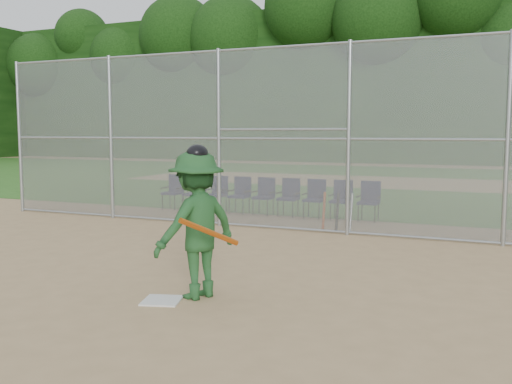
% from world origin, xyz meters
% --- Properties ---
extents(ground, '(100.00, 100.00, 0.00)m').
position_xyz_m(ground, '(0.00, 0.00, 0.00)').
color(ground, tan).
rests_on(ground, ground).
extents(grass_strip, '(100.00, 100.00, 0.00)m').
position_xyz_m(grass_strip, '(0.00, 18.00, 0.01)').
color(grass_strip, '#2B621D').
rests_on(grass_strip, ground).
extents(dirt_patch_far, '(24.00, 24.00, 0.00)m').
position_xyz_m(dirt_patch_far, '(0.00, 18.00, 0.01)').
color(dirt_patch_far, tan).
rests_on(dirt_patch_far, ground).
extents(backstop_fence, '(16.09, 0.09, 4.00)m').
position_xyz_m(backstop_fence, '(0.00, 5.00, 2.07)').
color(backstop_fence, gray).
rests_on(backstop_fence, ground).
extents(treeline, '(81.00, 60.00, 11.00)m').
position_xyz_m(treeline, '(0.00, 20.00, 5.50)').
color(treeline, black).
rests_on(treeline, ground).
extents(home_plate, '(0.58, 0.58, 0.02)m').
position_xyz_m(home_plate, '(0.03, -0.57, 0.01)').
color(home_plate, silver).
rests_on(home_plate, ground).
extents(batter_at_plate, '(1.21, 1.46, 1.99)m').
position_xyz_m(batter_at_plate, '(0.34, -0.22, 0.96)').
color(batter_at_plate, '#1F4F24').
rests_on(batter_at_plate, ground).
extents(spare_bats, '(0.66, 0.26, 0.85)m').
position_xyz_m(spare_bats, '(0.71, 5.27, 0.42)').
color(spare_bats, '#D84C14').
rests_on(spare_bats, ground).
extents(chair_0, '(0.54, 0.52, 0.96)m').
position_xyz_m(chair_0, '(-4.47, 6.96, 0.48)').
color(chair_0, '#10123C').
rests_on(chair_0, ground).
extents(chair_1, '(0.54, 0.52, 0.96)m').
position_xyz_m(chair_1, '(-3.78, 6.96, 0.48)').
color(chair_1, '#10123C').
rests_on(chair_1, ground).
extents(chair_2, '(0.54, 0.52, 0.96)m').
position_xyz_m(chair_2, '(-3.10, 6.96, 0.48)').
color(chair_2, '#10123C').
rests_on(chair_2, ground).
extents(chair_3, '(0.54, 0.52, 0.96)m').
position_xyz_m(chair_3, '(-2.41, 6.96, 0.48)').
color(chair_3, '#10123C').
rests_on(chair_3, ground).
extents(chair_4, '(0.54, 0.52, 0.96)m').
position_xyz_m(chair_4, '(-1.73, 6.96, 0.48)').
color(chair_4, '#10123C').
rests_on(chair_4, ground).
extents(chair_5, '(0.54, 0.52, 0.96)m').
position_xyz_m(chair_5, '(-1.04, 6.96, 0.48)').
color(chair_5, '#10123C').
rests_on(chair_5, ground).
extents(chair_6, '(0.54, 0.52, 0.96)m').
position_xyz_m(chair_6, '(-0.35, 6.96, 0.48)').
color(chair_6, '#10123C').
rests_on(chair_6, ground).
extents(chair_7, '(0.54, 0.52, 0.96)m').
position_xyz_m(chair_7, '(0.33, 6.96, 0.48)').
color(chair_7, '#10123C').
rests_on(chair_7, ground).
extents(chair_8, '(0.54, 0.52, 0.96)m').
position_xyz_m(chair_8, '(1.02, 6.96, 0.48)').
color(chair_8, '#10123C').
rests_on(chair_8, ground).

